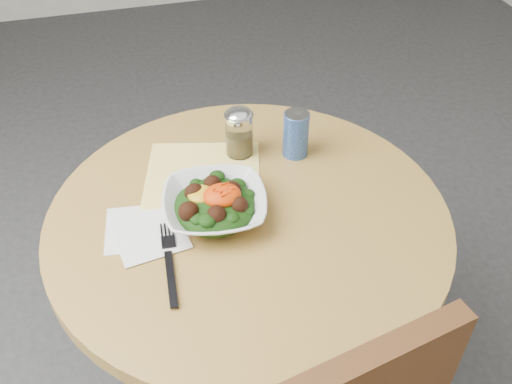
# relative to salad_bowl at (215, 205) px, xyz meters

# --- Properties ---
(table) EXTENTS (0.90, 0.90, 0.75)m
(table) POSITION_rel_salad_bowl_xyz_m (0.07, -0.01, -0.23)
(table) COLOR black
(table) RESTS_ON ground
(cloth_napkin) EXTENTS (0.32, 0.31, 0.00)m
(cloth_napkin) POSITION_rel_salad_bowl_xyz_m (0.00, 0.15, -0.03)
(cloth_napkin) COLOR yellow
(cloth_napkin) RESTS_ON table
(paper_napkins) EXTENTS (0.18, 0.19, 0.00)m
(paper_napkins) POSITION_rel_salad_bowl_xyz_m (-0.16, -0.01, -0.03)
(paper_napkins) COLOR silver
(paper_napkins) RESTS_ON table
(salad_bowl) EXTENTS (0.26, 0.26, 0.09)m
(salad_bowl) POSITION_rel_salad_bowl_xyz_m (0.00, 0.00, 0.00)
(salad_bowl) COLOR silver
(salad_bowl) RESTS_ON table
(fork) EXTENTS (0.04, 0.23, 0.00)m
(fork) POSITION_rel_salad_bowl_xyz_m (-0.12, -0.11, -0.03)
(fork) COLOR black
(fork) RESTS_ON table
(spice_shaker) EXTENTS (0.07, 0.07, 0.13)m
(spice_shaker) POSITION_rel_salad_bowl_xyz_m (0.11, 0.21, 0.03)
(spice_shaker) COLOR silver
(spice_shaker) RESTS_ON table
(beverage_can) EXTENTS (0.06, 0.06, 0.12)m
(beverage_can) POSITION_rel_salad_bowl_xyz_m (0.24, 0.17, 0.03)
(beverage_can) COLOR navy
(beverage_can) RESTS_ON table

